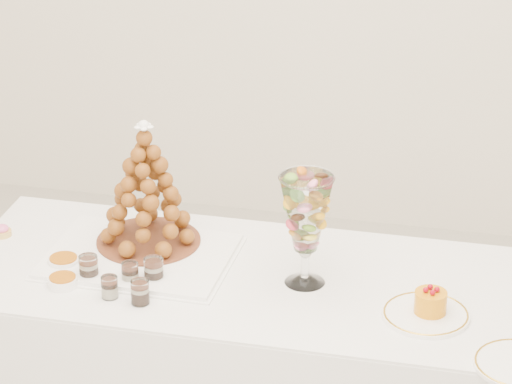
# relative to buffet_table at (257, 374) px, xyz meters

# --- Properties ---
(buffet_table) EXTENTS (1.77, 0.71, 0.67)m
(buffet_table) POSITION_rel_buffet_table_xyz_m (0.00, 0.00, 0.00)
(buffet_table) COLOR white
(buffet_table) RESTS_ON ground
(lace_tray) EXTENTS (0.54, 0.41, 0.02)m
(lace_tray) POSITION_rel_buffet_table_xyz_m (-0.36, 0.03, 0.35)
(lace_tray) COLOR white
(lace_tray) RESTS_ON buffet_table
(macaron_vase) EXTENTS (0.15, 0.15, 0.33)m
(macaron_vase) POSITION_rel_buffet_table_xyz_m (0.14, 0.00, 0.55)
(macaron_vase) COLOR white
(macaron_vase) RESTS_ON buffet_table
(cake_plate) EXTENTS (0.24, 0.24, 0.01)m
(cake_plate) POSITION_rel_buffet_table_xyz_m (0.50, -0.11, 0.34)
(cake_plate) COLOR white
(cake_plate) RESTS_ON buffet_table
(pink_tart) EXTENTS (0.06, 0.06, 0.04)m
(pink_tart) POSITION_rel_buffet_table_xyz_m (-0.82, 0.07, 0.35)
(pink_tart) COLOR tan
(pink_tart) RESTS_ON buffet_table
(verrine_a) EXTENTS (0.07, 0.07, 0.07)m
(verrine_a) POSITION_rel_buffet_table_xyz_m (-0.47, -0.12, 0.37)
(verrine_a) COLOR white
(verrine_a) RESTS_ON buffet_table
(verrine_b) EXTENTS (0.06, 0.06, 0.07)m
(verrine_b) POSITION_rel_buffet_table_xyz_m (-0.34, -0.12, 0.37)
(verrine_b) COLOR white
(verrine_b) RESTS_ON buffet_table
(verrine_c) EXTENTS (0.07, 0.07, 0.08)m
(verrine_c) POSITION_rel_buffet_table_xyz_m (-0.28, -0.10, 0.37)
(verrine_c) COLOR white
(verrine_c) RESTS_ON buffet_table
(verrine_d) EXTENTS (0.06, 0.06, 0.06)m
(verrine_d) POSITION_rel_buffet_table_xyz_m (-0.37, -0.21, 0.37)
(verrine_d) COLOR white
(verrine_d) RESTS_ON buffet_table
(verrine_e) EXTENTS (0.05, 0.05, 0.07)m
(verrine_e) POSITION_rel_buffet_table_xyz_m (-0.28, -0.22, 0.37)
(verrine_e) COLOR white
(verrine_e) RESTS_ON buffet_table
(ramekin_back) EXTENTS (0.09, 0.09, 0.03)m
(ramekin_back) POSITION_rel_buffet_table_xyz_m (-0.57, -0.07, 0.35)
(ramekin_back) COLOR white
(ramekin_back) RESTS_ON buffet_table
(ramekin_front) EXTENTS (0.09, 0.09, 0.03)m
(ramekin_front) POSITION_rel_buffet_table_xyz_m (-0.53, -0.18, 0.35)
(ramekin_front) COLOR white
(ramekin_front) RESTS_ON buffet_table
(croquembouche) EXTENTS (0.32, 0.32, 0.39)m
(croquembouche) POSITION_rel_buffet_table_xyz_m (-0.36, 0.11, 0.55)
(croquembouche) COLOR brown
(croquembouche) RESTS_ON lace_tray
(mousse_cake) EXTENTS (0.09, 0.09, 0.08)m
(mousse_cake) POSITION_rel_buffet_table_xyz_m (0.51, -0.10, 0.38)
(mousse_cake) COLOR orange
(mousse_cake) RESTS_ON cake_plate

